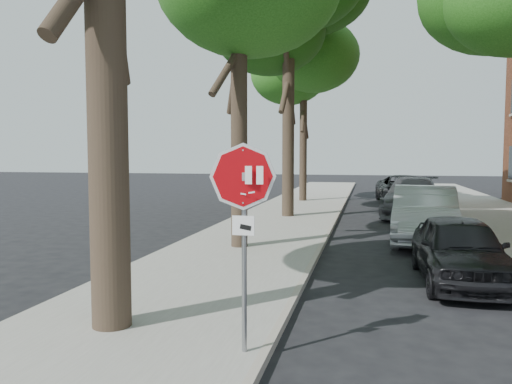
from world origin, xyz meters
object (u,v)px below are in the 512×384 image
(stop_sign, at_px, (244,207))
(car_d, at_px, (403,189))
(tree_far, at_px, (304,68))
(tree_mid_b, at_px, (289,18))
(car_b, at_px, (424,214))
(car_c, at_px, (413,197))
(car_a, at_px, (460,249))

(stop_sign, relative_size, car_d, 0.48)
(tree_far, bearing_deg, tree_mid_b, -87.56)
(stop_sign, relative_size, car_b, 0.52)
(car_c, xyz_separation_m, car_d, (-0.00, 5.84, -0.07))
(car_d, bearing_deg, car_a, -94.51)
(car_a, bearing_deg, car_c, 88.54)
(car_b, distance_m, car_d, 12.20)
(tree_mid_b, xyz_separation_m, tree_far, (-0.30, 6.99, -0.78))
(car_c, bearing_deg, car_d, 97.88)
(stop_sign, height_order, car_b, stop_sign)
(tree_far, distance_m, car_a, 18.46)
(car_a, distance_m, car_d, 17.01)
(car_a, relative_size, car_d, 0.74)
(car_a, relative_size, car_c, 0.71)
(car_a, xyz_separation_m, car_c, (0.00, 11.18, 0.14))
(stop_sign, xyz_separation_m, car_a, (3.30, 4.71, -1.27))
(car_a, relative_size, car_b, 0.80)
(stop_sign, distance_m, tree_mid_b, 15.48)
(car_b, bearing_deg, car_a, -83.15)
(stop_sign, xyz_separation_m, tree_mid_b, (-1.72, 14.15, 6.05))
(car_c, height_order, car_d, car_c)
(tree_far, xyz_separation_m, car_d, (5.32, 0.59, -6.46))
(car_b, bearing_deg, stop_sign, -103.47)
(car_a, bearing_deg, car_d, 88.54)
(stop_sign, height_order, tree_far, tree_far)
(car_a, xyz_separation_m, car_d, (0.00, 17.01, 0.07))
(car_a, bearing_deg, stop_sign, -126.46)
(tree_far, relative_size, car_d, 1.72)
(tree_far, height_order, car_b, tree_far)
(car_a, bearing_deg, tree_mid_b, 116.57)
(tree_far, distance_m, car_c, 9.84)
(tree_mid_b, bearing_deg, car_c, 19.09)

